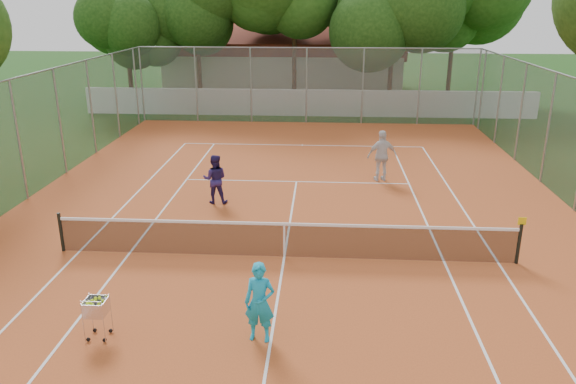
# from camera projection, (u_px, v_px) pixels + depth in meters

# --- Properties ---
(ground) EXTENTS (120.00, 120.00, 0.00)m
(ground) POSITION_uv_depth(u_px,v_px,m) (284.00, 257.00, 14.68)
(ground) COLOR #15380F
(ground) RESTS_ON ground
(court_pad) EXTENTS (18.00, 34.00, 0.02)m
(court_pad) POSITION_uv_depth(u_px,v_px,m) (284.00, 257.00, 14.67)
(court_pad) COLOR #B85223
(court_pad) RESTS_ON ground
(court_lines) EXTENTS (10.98, 23.78, 0.01)m
(court_lines) POSITION_uv_depth(u_px,v_px,m) (284.00, 257.00, 14.67)
(court_lines) COLOR white
(court_lines) RESTS_ON court_pad
(tennis_net) EXTENTS (11.88, 0.10, 0.98)m
(tennis_net) POSITION_uv_depth(u_px,v_px,m) (284.00, 240.00, 14.51)
(tennis_net) COLOR black
(tennis_net) RESTS_ON court_pad
(perimeter_fence) EXTENTS (18.00, 34.00, 4.00)m
(perimeter_fence) POSITION_uv_depth(u_px,v_px,m) (284.00, 185.00, 14.03)
(perimeter_fence) COLOR slate
(perimeter_fence) RESTS_ON ground
(boundary_wall) EXTENTS (26.00, 0.30, 1.50)m
(boundary_wall) POSITION_uv_depth(u_px,v_px,m) (307.00, 103.00, 32.36)
(boundary_wall) COLOR white
(boundary_wall) RESTS_ON ground
(clubhouse) EXTENTS (16.40, 9.00, 4.40)m
(clubhouse) POSITION_uv_depth(u_px,v_px,m) (285.00, 59.00, 41.45)
(clubhouse) COLOR beige
(clubhouse) RESTS_ON ground
(tropical_trees) EXTENTS (29.00, 19.00, 10.00)m
(tropical_trees) POSITION_uv_depth(u_px,v_px,m) (310.00, 24.00, 33.81)
(tropical_trees) COLOR #15350D
(tropical_trees) RESTS_ON ground
(player_near) EXTENTS (0.64, 0.45, 1.64)m
(player_near) POSITION_uv_depth(u_px,v_px,m) (260.00, 302.00, 10.86)
(player_near) COLOR #179CC3
(player_near) RESTS_ON court_pad
(player_far_left) EXTENTS (0.82, 0.66, 1.63)m
(player_far_left) POSITION_uv_depth(u_px,v_px,m) (215.00, 179.00, 18.32)
(player_far_left) COLOR #281C55
(player_far_left) RESTS_ON court_pad
(player_far_right) EXTENTS (1.19, 0.71, 1.89)m
(player_far_right) POSITION_uv_depth(u_px,v_px,m) (382.00, 156.00, 20.56)
(player_far_right) COLOR silver
(player_far_right) RESTS_ON court_pad
(ball_hopper) EXTENTS (0.49, 0.49, 0.92)m
(ball_hopper) POSITION_uv_depth(u_px,v_px,m) (97.00, 317.00, 11.03)
(ball_hopper) COLOR silver
(ball_hopper) RESTS_ON court_pad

